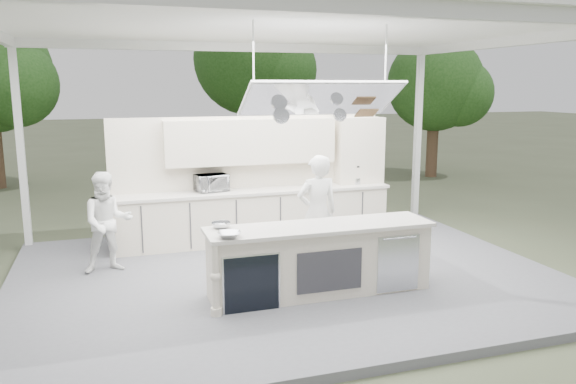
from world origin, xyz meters
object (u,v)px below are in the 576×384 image
object	(u,v)px
demo_island	(319,259)
sous_chef	(107,222)
back_counter	(254,215)
head_chef	(317,213)

from	to	relation	value
demo_island	sous_chef	world-z (taller)	sous_chef
back_counter	sous_chef	distance (m)	2.73
demo_island	head_chef	bearing A→B (deg)	70.46
head_chef	sous_chef	bearing A→B (deg)	-17.18
back_counter	sous_chef	size ratio (longest dim) A/B	3.32
demo_island	back_counter	world-z (taller)	same
back_counter	head_chef	distance (m)	1.95
demo_island	back_counter	bearing A→B (deg)	93.63
sous_chef	head_chef	bearing A→B (deg)	-21.03
back_counter	head_chef	world-z (taller)	head_chef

